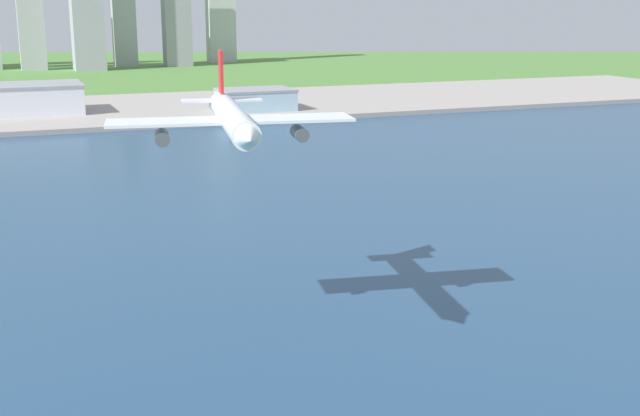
{
  "coord_description": "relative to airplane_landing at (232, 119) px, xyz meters",
  "views": [
    {
      "loc": [
        -35.81,
        24.92,
        59.25
      ],
      "look_at": [
        17.77,
        160.97,
        22.89
      ],
      "focal_mm": 46.72,
      "sensor_mm": 36.0,
      "label": 1
    }
  ],
  "objects": [
    {
      "name": "industrial_pier",
      "position": [
        -1.46,
        330.18,
        -38.79
      ],
      "size": [
        840.0,
        140.0,
        2.5
      ],
      "primitive_type": "cube",
      "color": "#9E958F",
      "rests_on": "ground"
    },
    {
      "name": "warehouse_main",
      "position": [
        -26.96,
        324.4,
        -29.87
      ],
      "size": [
        68.79,
        39.63,
        15.3
      ],
      "color": "silver",
      "rests_on": "industrial_pier"
    },
    {
      "name": "ground_plane",
      "position": [
        -1.46,
        140.18,
        -40.04
      ],
      "size": [
        2400.0,
        2400.0,
        0.0
      ],
      "primitive_type": "plane",
      "color": "#4F803A"
    },
    {
      "name": "warehouse_annex",
      "position": [
        94.56,
        294.45,
        -31.87
      ],
      "size": [
        39.14,
        28.08,
        11.31
      ],
      "color": "#99BCD1",
      "rests_on": "industrial_pier"
    },
    {
      "name": "airplane_landing",
      "position": [
        0.0,
        0.0,
        0.0
      ],
      "size": [
        42.79,
        46.34,
        14.53
      ],
      "color": "white"
    },
    {
      "name": "water_bay",
      "position": [
        -1.46,
        80.18,
        -39.97
      ],
      "size": [
        840.0,
        360.0,
        0.15
      ],
      "primitive_type": "cube",
      "color": "navy",
      "rests_on": "ground"
    }
  ]
}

